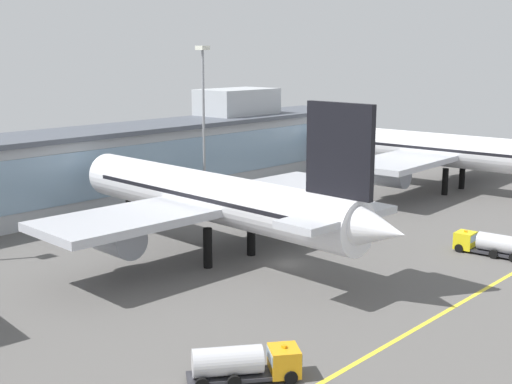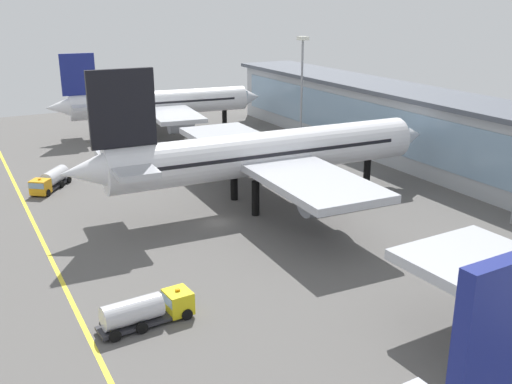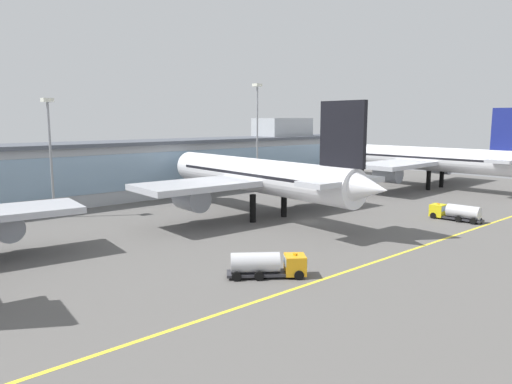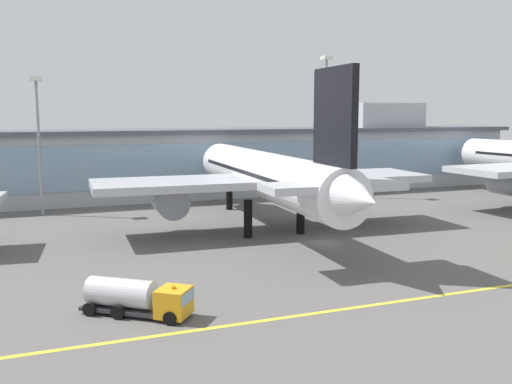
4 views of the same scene
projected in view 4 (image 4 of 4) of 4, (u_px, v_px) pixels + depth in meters
name	position (u px, v px, depth m)	size (l,w,h in m)	color
ground_plane	(321.00, 243.00, 70.14)	(184.12, 184.12, 0.00)	#5B5956
taxiway_centreline_stripe	(438.00, 296.00, 49.83)	(147.29, 0.50, 0.01)	yellow
terminal_building	(224.00, 160.00, 110.97)	(134.51, 14.00, 18.23)	#ADB2B7
airliner_near_right	(266.00, 176.00, 76.50)	(46.36, 57.01, 20.64)	black
fuel_tanker_truck	(140.00, 297.00, 44.83)	(8.65, 7.44, 2.90)	black
apron_light_mast_west	(326.00, 107.00, 106.80)	(1.80, 1.80, 26.67)	gray
apron_light_mast_centre	(38.00, 124.00, 87.56)	(1.80, 1.80, 21.65)	gray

